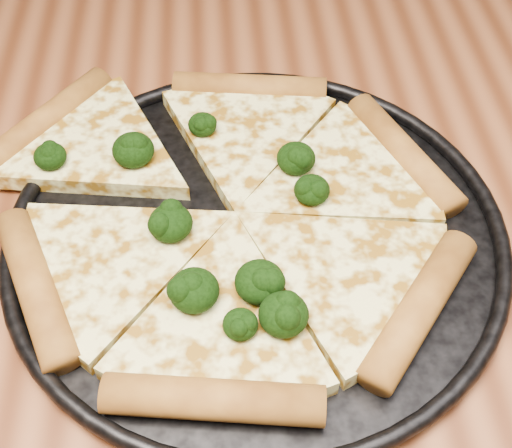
{
  "coord_description": "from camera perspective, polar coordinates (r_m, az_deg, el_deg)",
  "views": [
    {
      "loc": [
        0.0,
        -0.33,
        1.15
      ],
      "look_at": [
        0.03,
        0.01,
        0.77
      ],
      "focal_mm": 48.39,
      "sensor_mm": 36.0,
      "label": 1
    }
  ],
  "objects": [
    {
      "name": "dining_table",
      "position": [
        0.59,
        -2.47,
        -7.49
      ],
      "size": [
        1.2,
        0.9,
        0.75
      ],
      "color": "brown",
      "rests_on": "ground"
    },
    {
      "name": "pizza_pan",
      "position": [
        0.52,
        0.0,
        -0.6
      ],
      "size": [
        0.38,
        0.38,
        0.02
      ],
      "color": "black",
      "rests_on": "dining_table"
    },
    {
      "name": "pizza",
      "position": [
        0.52,
        -2.4,
        1.17
      ],
      "size": [
        0.38,
        0.36,
        0.03
      ],
      "rotation": [
        0.0,
        0.0,
        -0.14
      ],
      "color": "#F0EB93",
      "rests_on": "pizza_pan"
    },
    {
      "name": "broccoli_florets",
      "position": [
        0.5,
        -3.45,
        0.04
      ],
      "size": [
        0.23,
        0.22,
        0.03
      ],
      "color": "black",
      "rests_on": "pizza"
    }
  ]
}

